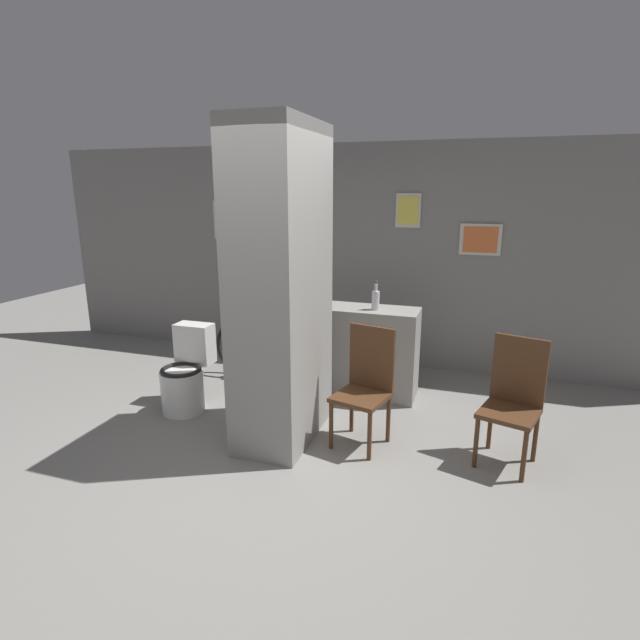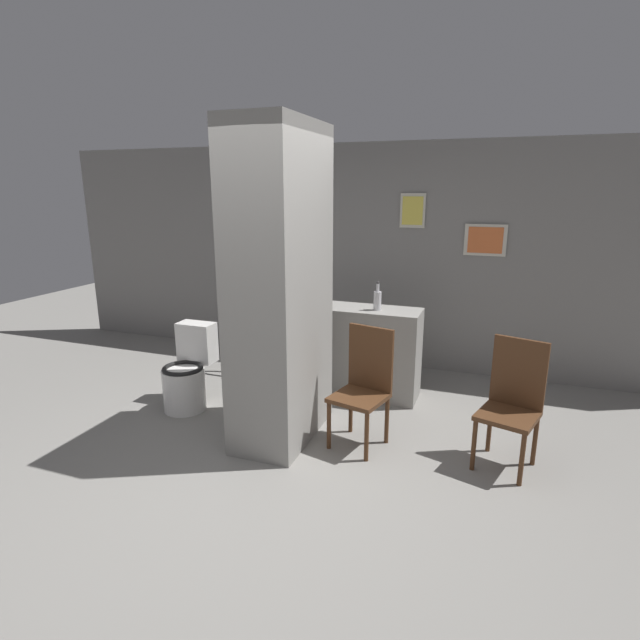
% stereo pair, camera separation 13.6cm
% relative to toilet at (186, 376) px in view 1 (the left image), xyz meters
% --- Properties ---
extents(ground_plane, '(14.00, 14.00, 0.00)m').
position_rel_toilet_xyz_m(ground_plane, '(1.10, -0.71, -0.33)').
color(ground_plane, gray).
extents(wall_back, '(8.00, 0.09, 2.60)m').
position_rel_toilet_xyz_m(wall_back, '(1.10, 1.92, 0.97)').
color(wall_back, gray).
rests_on(wall_back, ground_plane).
extents(pillar_center, '(0.59, 1.04, 2.60)m').
position_rel_toilet_xyz_m(pillar_center, '(1.10, -0.19, 0.97)').
color(pillar_center, gray).
rests_on(pillar_center, ground_plane).
extents(counter_shelf, '(1.36, 0.44, 0.92)m').
position_rel_toilet_xyz_m(counter_shelf, '(1.41, 0.90, 0.13)').
color(counter_shelf, gray).
rests_on(counter_shelf, ground_plane).
extents(toilet, '(0.41, 0.57, 0.81)m').
position_rel_toilet_xyz_m(toilet, '(0.00, 0.00, 0.00)').
color(toilet, white).
rests_on(toilet, ground_plane).
extents(chair_near_pillar, '(0.49, 0.49, 0.99)m').
position_rel_toilet_xyz_m(chair_near_pillar, '(1.80, -0.10, 0.20)').
color(chair_near_pillar, '#4C2D19').
rests_on(chair_near_pillar, ground_plane).
extents(chair_by_doorway, '(0.51, 0.51, 0.99)m').
position_rel_toilet_xyz_m(chair_by_doorway, '(2.95, -0.04, 0.20)').
color(chair_by_doorway, '#4C2D19').
rests_on(chair_by_doorway, ground_plane).
extents(bicycle, '(1.74, 0.42, 0.73)m').
position_rel_toilet_xyz_m(bicycle, '(0.65, 0.98, 0.02)').
color(bicycle, black).
rests_on(bicycle, ground_plane).
extents(bottle_tall, '(0.08, 0.08, 0.29)m').
position_rel_toilet_xyz_m(bottle_tall, '(1.66, 0.86, 0.70)').
color(bottle_tall, silver).
rests_on(bottle_tall, counter_shelf).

